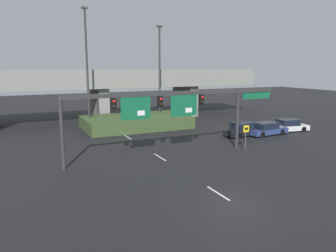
% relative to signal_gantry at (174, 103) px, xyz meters
% --- Properties ---
extents(ground_plane, '(160.00, 160.00, 0.00)m').
position_rel_signal_gantry_xyz_m(ground_plane, '(-1.24, -10.06, -4.50)').
color(ground_plane, black).
extents(lane_markings, '(0.14, 28.54, 0.01)m').
position_rel_signal_gantry_xyz_m(lane_markings, '(-1.24, 4.46, -4.49)').
color(lane_markings, silver).
rests_on(lane_markings, ground).
extents(signal_gantry, '(19.31, 0.44, 5.46)m').
position_rel_signal_gantry_xyz_m(signal_gantry, '(0.00, 0.00, 0.00)').
color(signal_gantry, '#2D2D30').
rests_on(signal_gantry, ground).
extents(speed_limit_sign, '(0.60, 0.11, 2.34)m').
position_rel_signal_gantry_xyz_m(speed_limit_sign, '(6.66, -1.06, -2.96)').
color(speed_limit_sign, '#4C4C4C').
rests_on(speed_limit_sign, ground).
extents(highway_light_pole_near, '(0.70, 0.36, 14.16)m').
position_rel_signal_gantry_xyz_m(highway_light_pole_near, '(-3.95, 15.21, 2.96)').
color(highway_light_pole_near, '#2D2D30').
rests_on(highway_light_pole_near, ground).
extents(highway_light_pole_far, '(0.70, 0.36, 12.59)m').
position_rel_signal_gantry_xyz_m(highway_light_pole_far, '(5.39, 15.35, 2.17)').
color(highway_light_pole_far, '#2D2D30').
rests_on(highway_light_pole_far, ground).
extents(overpass_bridge, '(47.84, 7.39, 7.05)m').
position_rel_signal_gantry_xyz_m(overpass_bridge, '(-1.24, 21.26, 0.40)').
color(overpass_bridge, gray).
rests_on(overpass_bridge, ground).
extents(grass_embankment, '(12.53, 7.50, 1.43)m').
position_rel_signal_gantry_xyz_m(grass_embankment, '(1.44, 13.66, -3.78)').
color(grass_embankment, '#384C28').
rests_on(grass_embankment, ground).
extents(parked_sedan_near_right, '(4.61, 2.52, 1.50)m').
position_rel_signal_gantry_xyz_m(parked_sedan_near_right, '(10.39, 4.19, -3.81)').
color(parked_sedan_near_right, black).
rests_on(parked_sedan_near_right, ground).
extents(parked_sedan_mid_right, '(4.88, 2.20, 1.40)m').
position_rel_signal_gantry_xyz_m(parked_sedan_mid_right, '(13.10, 3.49, -3.85)').
color(parked_sedan_mid_right, navy).
rests_on(parked_sedan_mid_right, ground).
extents(parked_sedan_far_right, '(4.53, 2.54, 1.42)m').
position_rel_signal_gantry_xyz_m(parked_sedan_far_right, '(16.86, 3.97, -3.84)').
color(parked_sedan_far_right, silver).
rests_on(parked_sedan_far_right, ground).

